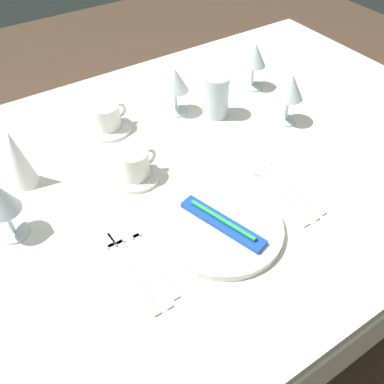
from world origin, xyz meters
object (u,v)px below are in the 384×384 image
(spoon_dessert, at_px, (283,179))
(wine_glass_far, at_px, (291,89))
(fork_salad, at_px, (126,268))
(wine_glass_centre, at_px, (175,82))
(wine_glass_right, at_px, (255,57))
(fork_inner, at_px, (136,264))
(dinner_knife, at_px, (276,199))
(coffee_cup_right, at_px, (107,116))
(coffee_cup_left, at_px, (135,163))
(drink_tumbler, at_px, (216,99))
(toothbrush_package, at_px, (222,223))
(spoon_soup, at_px, (274,185))
(dinner_plate, at_px, (222,228))
(fork_outer, at_px, (149,256))
(napkin_folded, at_px, (17,158))

(spoon_dessert, xyz_separation_m, wine_glass_far, (0.17, 0.18, 0.11))
(fork_salad, xyz_separation_m, wine_glass_centre, (0.38, 0.43, 0.10))
(wine_glass_centre, bearing_deg, wine_glass_far, -42.23)
(wine_glass_right, bearing_deg, fork_inner, -147.06)
(fork_salad, distance_m, dinner_knife, 0.39)
(dinner_knife, relative_size, coffee_cup_right, 2.10)
(coffee_cup_left, xyz_separation_m, drink_tumbler, (0.33, 0.12, 0.01))
(drink_tumbler, bearing_deg, toothbrush_package, -123.82)
(toothbrush_package, relative_size, spoon_soup, 0.94)
(spoon_dessert, distance_m, wine_glass_far, 0.27)
(toothbrush_package, height_order, drink_tumbler, drink_tumbler)
(toothbrush_package, xyz_separation_m, wine_glass_right, (0.44, 0.44, 0.08))
(fork_salad, xyz_separation_m, spoon_soup, (0.41, 0.02, -0.00))
(dinner_plate, relative_size, coffee_cup_right, 2.63)
(fork_outer, xyz_separation_m, spoon_soup, (0.36, 0.02, -0.00))
(toothbrush_package, height_order, spoon_dessert, toothbrush_package)
(spoon_soup, xyz_separation_m, drink_tumbler, (0.06, 0.33, 0.05))
(dinner_plate, height_order, wine_glass_centre, wine_glass_centre)
(drink_tumbler, bearing_deg, dinner_plate, -123.82)
(dinner_plate, bearing_deg, coffee_cup_left, 106.43)
(toothbrush_package, distance_m, fork_salad, 0.23)
(fork_salad, height_order, dinner_knife, same)
(fork_outer, xyz_separation_m, napkin_folded, (-0.14, 0.36, 0.08))
(spoon_soup, relative_size, wine_glass_far, 1.51)
(fork_outer, xyz_separation_m, spoon_dessert, (0.39, 0.02, 0.00))
(wine_glass_centre, xyz_separation_m, napkin_folded, (-0.47, -0.06, -0.02))
(fork_salad, distance_m, wine_glass_far, 0.66)
(wine_glass_centre, xyz_separation_m, wine_glass_far, (0.24, -0.22, 0.01))
(spoon_soup, xyz_separation_m, spoon_dessert, (0.03, 0.01, 0.00))
(coffee_cup_left, bearing_deg, wine_glass_far, -2.86)
(wine_glass_right, xyz_separation_m, drink_tumbler, (-0.19, -0.06, -0.05))
(spoon_dessert, distance_m, coffee_cup_right, 0.51)
(dinner_plate, relative_size, fork_outer, 1.25)
(wine_glass_far, bearing_deg, napkin_folded, 167.75)
(fork_outer, distance_m, wine_glass_right, 0.74)
(spoon_soup, xyz_separation_m, napkin_folded, (-0.50, 0.34, 0.08))
(dinner_plate, xyz_separation_m, fork_outer, (-0.17, 0.03, -0.01))
(fork_outer, relative_size, drink_tumbler, 1.74)
(dinner_plate, bearing_deg, toothbrush_package, 90.00)
(fork_inner, bearing_deg, spoon_dessert, 3.64)
(coffee_cup_right, bearing_deg, napkin_folded, -160.48)
(fork_salad, xyz_separation_m, dinner_knife, (0.39, -0.02, 0.00))
(fork_outer, height_order, napkin_folded, napkin_folded)
(fork_inner, height_order, dinner_knife, same)
(fork_outer, bearing_deg, dinner_plate, -8.72)
(coffee_cup_right, bearing_deg, drink_tumbler, -20.32)
(coffee_cup_left, bearing_deg, toothbrush_package, -73.57)
(fork_outer, bearing_deg, fork_inner, -174.67)
(toothbrush_package, distance_m, fork_outer, 0.17)
(fork_outer, distance_m, wine_glass_far, 0.61)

